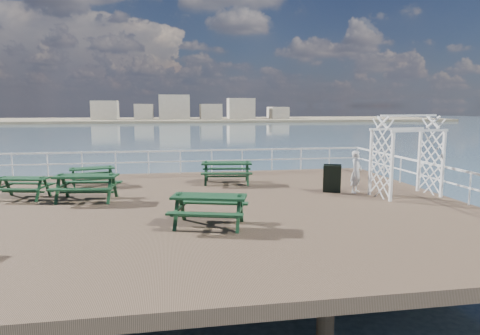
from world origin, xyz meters
name	(u,v)px	position (x,y,z in m)	size (l,w,h in m)	color
ground	(188,211)	(0.00, 0.00, -0.15)	(18.00, 14.00, 0.30)	brown
sea_backdrop	(205,117)	(12.54, 134.07, -0.51)	(300.00, 300.00, 9.20)	#394F5F
railing	(182,167)	(-0.07, 2.57, 0.87)	(17.77, 13.76, 1.10)	white
picnic_table_a	(92,173)	(-3.57, 4.21, 0.52)	(1.95, 1.71, 0.82)	#14371C
picnic_table_b	(86,182)	(-3.28, 1.41, 0.63)	(2.20, 1.87, 0.98)	#14371C
picnic_table_c	(227,168)	(1.77, 3.81, 0.63)	(2.22, 1.89, 0.98)	#14371C
picnic_table_d	(23,183)	(-5.49, 2.10, 0.52)	(1.94, 1.70, 0.82)	#14371C
picnic_table_e	(209,204)	(0.45, -2.37, 0.60)	(2.28, 2.02, 0.94)	#14371C
trellis_arbor	(406,160)	(7.60, 0.28, 1.26)	(2.45, 1.55, 2.85)	white
sandwich_board	(332,179)	(5.28, 1.25, 0.51)	(0.77, 0.68, 1.04)	black
person	(356,172)	(6.16, 1.13, 0.77)	(0.56, 0.37, 1.54)	silver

